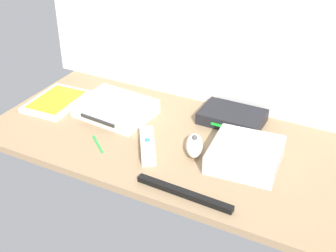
# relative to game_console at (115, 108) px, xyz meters

# --- Properties ---
(ground_plane) EXTENTS (1.00, 0.48, 0.02)m
(ground_plane) POSITION_rel_game_console_xyz_m (0.20, -0.04, -0.03)
(ground_plane) COLOR #9E7F5B
(ground_plane) RESTS_ON ground
(game_console) EXTENTS (0.22, 0.18, 0.04)m
(game_console) POSITION_rel_game_console_xyz_m (0.00, 0.00, 0.00)
(game_console) COLOR white
(game_console) RESTS_ON ground_plane
(mini_computer) EXTENTS (0.19, 0.19, 0.05)m
(mini_computer) POSITION_rel_game_console_xyz_m (0.42, -0.06, 0.00)
(mini_computer) COLOR silver
(mini_computer) RESTS_ON ground_plane
(game_case) EXTENTS (0.15, 0.20, 0.02)m
(game_case) POSITION_rel_game_console_xyz_m (-0.20, -0.02, -0.01)
(game_case) COLOR white
(game_case) RESTS_ON ground_plane
(network_router) EXTENTS (0.18, 0.12, 0.03)m
(network_router) POSITION_rel_game_console_xyz_m (0.32, 0.12, -0.00)
(network_router) COLOR black
(network_router) RESTS_ON ground_plane
(remote_wand) EXTENTS (0.11, 0.14, 0.03)m
(remote_wand) POSITION_rel_game_console_xyz_m (0.18, -0.12, -0.01)
(remote_wand) COLOR white
(remote_wand) RESTS_ON ground_plane
(remote_nunchuk) EXTENTS (0.08, 0.11, 0.05)m
(remote_nunchuk) POSITION_rel_game_console_xyz_m (0.29, -0.07, -0.00)
(remote_nunchuk) COLOR white
(remote_nunchuk) RESTS_ON ground_plane
(remote_classic_pad) EXTENTS (0.16, 0.12, 0.02)m
(remote_classic_pad) POSITION_rel_game_console_xyz_m (-0.01, -0.01, 0.03)
(remote_classic_pad) COLOR white
(remote_classic_pad) RESTS_ON game_console
(sensor_bar) EXTENTS (0.24, 0.03, 0.01)m
(sensor_bar) POSITION_rel_game_console_xyz_m (0.34, -0.24, -0.01)
(sensor_bar) COLOR black
(sensor_bar) RESTS_ON ground_plane
(stylus_pen) EXTENTS (0.07, 0.06, 0.01)m
(stylus_pen) POSITION_rel_game_console_xyz_m (0.04, -0.16, -0.02)
(stylus_pen) COLOR green
(stylus_pen) RESTS_ON ground_plane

